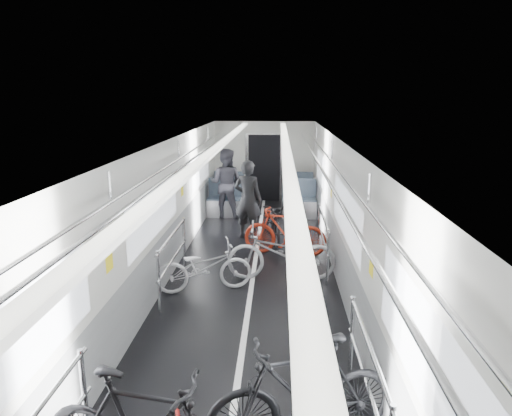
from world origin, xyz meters
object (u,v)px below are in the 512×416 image
at_px(bike_right_near, 302,394).
at_px(bike_aisle, 274,220).
at_px(bike_left_far, 204,267).
at_px(person_seated, 226,183).
at_px(person_standing, 248,200).
at_px(bike_right_far, 285,231).
at_px(bike_right_mid, 282,253).

relative_size(bike_right_near, bike_aisle, 1.06).
xyz_separation_m(bike_left_far, person_seated, (-0.17, 4.70, 0.49)).
relative_size(bike_left_far, person_standing, 0.89).
xyz_separation_m(bike_left_far, person_standing, (0.54, 2.92, 0.47)).
xyz_separation_m(bike_aisle, person_standing, (-0.59, 0.10, 0.44)).
height_order(bike_right_far, person_standing, person_standing).
bearing_deg(bike_right_mid, bike_left_far, -69.37).
bearing_deg(person_standing, bike_right_mid, 125.39).
height_order(bike_left_far, bike_right_mid, bike_right_mid).
xyz_separation_m(bike_right_near, bike_aisle, (-0.32, 6.20, -0.10)).
relative_size(bike_right_near, bike_right_mid, 0.95).
height_order(bike_right_near, person_seated, person_seated).
bearing_deg(bike_left_far, bike_right_mid, -83.04).
relative_size(bike_right_near, person_standing, 1.01).
xyz_separation_m(bike_left_far, bike_right_far, (1.35, 1.80, 0.09)).
bearing_deg(bike_left_far, bike_right_near, -172.37).
bearing_deg(bike_right_near, person_standing, 170.77).
bearing_deg(bike_right_near, bike_aisle, 165.51).
bearing_deg(person_standing, bike_right_near, 116.35).
xyz_separation_m(bike_right_near, bike_right_far, (-0.10, 5.17, -0.04)).
bearing_deg(bike_left_far, person_standing, -25.92).
bearing_deg(bike_right_near, bike_right_far, 163.60).
relative_size(bike_right_far, person_standing, 0.94).
bearing_deg(person_standing, bike_left_far, 97.75).
bearing_deg(bike_left_far, bike_right_far, -52.45).
bearing_deg(person_seated, bike_aisle, 135.54).
distance_m(bike_right_mid, person_standing, 2.54).
distance_m(bike_left_far, bike_aisle, 3.04).
xyz_separation_m(bike_right_far, person_seated, (-1.52, 2.90, 0.41)).
bearing_deg(bike_left_far, bike_aisle, -37.27).
distance_m(bike_right_near, bike_right_far, 5.17).
bearing_deg(person_standing, person_seated, -50.35).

